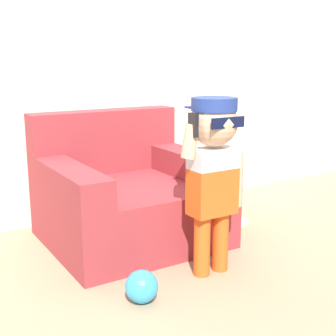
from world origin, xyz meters
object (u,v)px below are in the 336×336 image
toy_ball (142,287)px  armchair (127,196)px  person_child (213,159)px  side_table (237,184)px

toy_ball → armchair: bearing=67.5°
person_child → side_table: bearing=41.2°
armchair → side_table: bearing=-10.6°
armchair → person_child: size_ratio=1.08×
armchair → toy_ball: 0.96m
toy_ball → person_child: bearing=10.4°
person_child → toy_ball: person_child is taller
person_child → toy_ball: (-0.53, -0.10, -0.61)m
person_child → toy_ball: bearing=-169.6°
armchair → toy_ball: armchair is taller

